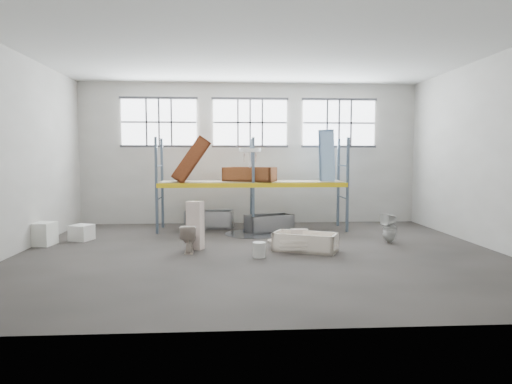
{
  "coord_description": "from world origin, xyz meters",
  "views": [
    {
      "loc": [
        -0.76,
        -10.95,
        2.4
      ],
      "look_at": [
        0.0,
        1.5,
        1.4
      ],
      "focal_mm": 31.15,
      "sensor_mm": 36.0,
      "label": 1
    }
  ],
  "objects": [
    {
      "name": "window_left",
      "position": [
        -3.2,
        4.94,
        3.6
      ],
      "size": [
        2.6,
        0.04,
        1.6
      ],
      "primitive_type": "cube",
      "color": "white",
      "rests_on": "wall_back"
    },
    {
      "name": "toilet_white",
      "position": [
        3.7,
        1.02,
        0.42
      ],
      "size": [
        0.49,
        0.49,
        0.83
      ],
      "primitive_type": "imported",
      "rotation": [
        0.0,
        0.0,
        -1.21
      ],
      "color": "silver",
      "rests_on": "floor"
    },
    {
      "name": "rack_upright_ra",
      "position": [
        3.0,
        2.9,
        1.5
      ],
      "size": [
        0.08,
        0.08,
        3.0
      ],
      "primitive_type": "cube",
      "color": "slate",
      "rests_on": "floor"
    },
    {
      "name": "carton_far",
      "position": [
        -4.99,
        1.93,
        0.22
      ],
      "size": [
        0.68,
        0.68,
        0.44
      ],
      "primitive_type": "cube",
      "rotation": [
        0.0,
        0.0,
        -0.34
      ],
      "color": "white",
      "rests_on": "floor"
    },
    {
      "name": "rack_beam_front",
      "position": [
        0.0,
        2.9,
        1.5
      ],
      "size": [
        6.0,
        0.1,
        0.14
      ],
      "primitive_type": "cube",
      "color": "yellow",
      "rests_on": "floor"
    },
    {
      "name": "wall_right",
      "position": [
        6.05,
        0.0,
        2.5
      ],
      "size": [
        0.1,
        10.0,
        5.0
      ],
      "primitive_type": "cube",
      "color": "#AFABA3",
      "rests_on": "ground"
    },
    {
      "name": "shelf_deck",
      "position": [
        0.0,
        3.5,
        1.58
      ],
      "size": [
        5.9,
        1.1,
        0.03
      ],
      "primitive_type": "cube",
      "color": "gray",
      "rests_on": "floor"
    },
    {
      "name": "window_mid",
      "position": [
        0.0,
        4.94,
        3.6
      ],
      "size": [
        2.6,
        0.04,
        1.6
      ],
      "primitive_type": "cube",
      "color": "white",
      "rests_on": "wall_back"
    },
    {
      "name": "rack_upright_ma",
      "position": [
        0.0,
        2.9,
        1.5
      ],
      "size": [
        0.08,
        0.08,
        3.0
      ],
      "primitive_type": "cube",
      "color": "slate",
      "rests_on": "floor"
    },
    {
      "name": "cistern_tall",
      "position": [
        -1.64,
        0.48,
        0.62
      ],
      "size": [
        0.47,
        0.41,
        1.25
      ],
      "primitive_type": "cube",
      "rotation": [
        0.0,
        0.0,
        -0.43
      ],
      "color": "beige",
      "rests_on": "floor"
    },
    {
      "name": "rust_tub_tilted",
      "position": [
        -1.97,
        3.31,
        2.29
      ],
      "size": [
        1.34,
        0.88,
        1.54
      ],
      "primitive_type": null,
      "rotation": [
        0.0,
        -0.96,
        0.11
      ],
      "color": "brown",
      "rests_on": "shelf_deck"
    },
    {
      "name": "wet_patch",
      "position": [
        0.0,
        2.7,
        0.0
      ],
      "size": [
        1.8,
        1.8,
        0.0
      ],
      "primitive_type": "cylinder",
      "color": "black",
      "rests_on": "floor"
    },
    {
      "name": "sink_in_tub",
      "position": [
        0.43,
        0.5,
        0.16
      ],
      "size": [
        0.48,
        0.48,
        0.14
      ],
      "primitive_type": "imported",
      "rotation": [
        0.0,
        0.0,
        -0.24
      ],
      "color": "beige",
      "rests_on": "bathtub_beige"
    },
    {
      "name": "rack_upright_lb",
      "position": [
        -3.0,
        4.1,
        1.5
      ],
      "size": [
        0.08,
        0.08,
        3.0
      ],
      "primitive_type": "cube",
      "color": "slate",
      "rests_on": "floor"
    },
    {
      "name": "ceiling",
      "position": [
        0.0,
        0.0,
        5.05
      ],
      "size": [
        12.0,
        10.0,
        0.1
      ],
      "primitive_type": "cube",
      "color": "silver",
      "rests_on": "ground"
    },
    {
      "name": "rack_upright_la",
      "position": [
        -3.0,
        2.9,
        1.5
      ],
      "size": [
        0.08,
        0.08,
        3.0
      ],
      "primitive_type": "cube",
      "color": "slate",
      "rests_on": "floor"
    },
    {
      "name": "sink_on_shelf",
      "position": [
        -0.09,
        3.11,
        2.09
      ],
      "size": [
        0.69,
        0.53,
        0.61
      ],
      "primitive_type": "imported",
      "rotation": [
        0.0,
        0.0,
        -0.01
      ],
      "color": "white",
      "rests_on": "rust_tub_flat"
    },
    {
      "name": "rust_tub_flat",
      "position": [
        -0.09,
        3.46,
        1.82
      ],
      "size": [
        1.81,
        1.32,
        0.46
      ],
      "primitive_type": null,
      "rotation": [
        0.0,
        0.0,
        -0.38
      ],
      "color": "brown",
      "rests_on": "shelf_deck"
    },
    {
      "name": "bathtub_beige",
      "position": [
        1.17,
        0.1,
        0.23
      ],
      "size": [
        1.75,
        1.33,
        0.46
      ],
      "primitive_type": null,
      "rotation": [
        0.0,
        0.0,
        -0.43
      ],
      "color": "white",
      "rests_on": "floor"
    },
    {
      "name": "rack_upright_rb",
      "position": [
        3.0,
        4.1,
        1.5
      ],
      "size": [
        0.08,
        0.08,
        3.0
      ],
      "primitive_type": "cube",
      "color": "slate",
      "rests_on": "floor"
    },
    {
      "name": "rack_beam_back",
      "position": [
        0.0,
        4.1,
        1.5
      ],
      "size": [
        6.0,
        0.1,
        0.14
      ],
      "primitive_type": "cube",
      "color": "yellow",
      "rests_on": "floor"
    },
    {
      "name": "wall_back",
      "position": [
        0.0,
        5.05,
        2.5
      ],
      "size": [
        12.0,
        0.1,
        5.0
      ],
      "primitive_type": "cube",
      "color": "#A9A59C",
      "rests_on": "ground"
    },
    {
      "name": "blue_tub_upright",
      "position": [
        2.48,
        3.6,
        2.4
      ],
      "size": [
        0.73,
        0.92,
        1.74
      ],
      "primitive_type": null,
      "rotation": [
        0.0,
        1.54,
        -0.25
      ],
      "color": "#84AAD7",
      "rests_on": "shelf_deck"
    },
    {
      "name": "wall_left",
      "position": [
        -6.05,
        0.0,
        2.5
      ],
      "size": [
        0.1,
        10.0,
        5.0
      ],
      "primitive_type": "cube",
      "color": "#AEAAA2",
      "rests_on": "ground"
    },
    {
      "name": "cistern_spare",
      "position": [
        1.09,
        0.55,
        0.28
      ],
      "size": [
        0.46,
        0.25,
        0.42
      ],
      "primitive_type": "cube",
      "rotation": [
        0.0,
        0.0,
        -0.08
      ],
      "color": "#C1B1A6",
      "rests_on": "bathtub_beige"
    },
    {
      "name": "rack_upright_mb",
      "position": [
        0.0,
        4.1,
        1.5
      ],
      "size": [
        0.08,
        0.08,
        3.0
      ],
      "primitive_type": "cube",
      "color": "slate",
      "rests_on": "floor"
    },
    {
      "name": "steel_tub_left",
      "position": [
        -1.43,
        3.96,
        0.29
      ],
      "size": [
        1.64,
        0.88,
        0.58
      ],
      "primitive_type": null,
      "rotation": [
        0.0,
        0.0,
        -0.09
      ],
      "color": "#A2A5A9",
      "rests_on": "floor"
    },
    {
      "name": "window_right",
      "position": [
        3.2,
        4.94,
        3.6
      ],
      "size": [
        2.6,
        0.04,
        1.6
      ],
      "primitive_type": "cube",
      "color": "white",
      "rests_on": "wall_back"
    },
    {
      "name": "toilet_beige",
      "position": [
        -1.78,
        0.11,
        0.36
      ],
      "size": [
        0.41,
        0.7,
        0.71
      ],
      "primitive_type": "imported",
      "rotation": [
        0.0,
        0.0,
        3.16
      ],
      "color": "beige",
      "rests_on": "floor"
    },
    {
      "name": "steel_tub_right",
      "position": [
        0.52,
        3.09,
        0.27
      ],
      "size": [
        1.62,
        1.17,
        0.54
      ],
      "primitive_type": null,
      "rotation": [
        0.0,
        0.0,
        0.37
      ],
      "color": "#9D9FA4",
      "rests_on": "floor"
    },
    {
      "name": "bucket",
      "position": [
        -0.05,
        -0.54,
        0.18
      ],
      "size": [
        0.37,
        0.37,
        0.36
      ],
      "primitive_type": "cylinder",
      "rotation": [
        0.0,
        0.0,
        0.23
      ],
      "color": "silver",
      "rests_on": "floor"
    },
    {
      "name": "wall_front",
      "position": [
        0.0,
        -5.05,
        2.5
      ],
      "size": [
        12.0,
        0.1,
        5.0
      ],
      "primitive_type": "cube",
      "color": "#A4A198",
      "rests_on": "ground"
    },
    {
      "name": "carton_near",
      "position": [
        -5.89,
        1.28,
        0.31
      ],
      "size": [
        0.8,
        0.71,
        0.62
      ],
      "primitive_type": "cube",
      "rotation": [
        0.0,
        0.0,
        -0.13
      ],
      "color": "white",
      "rests_on": "floor"
    },
    {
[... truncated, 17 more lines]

